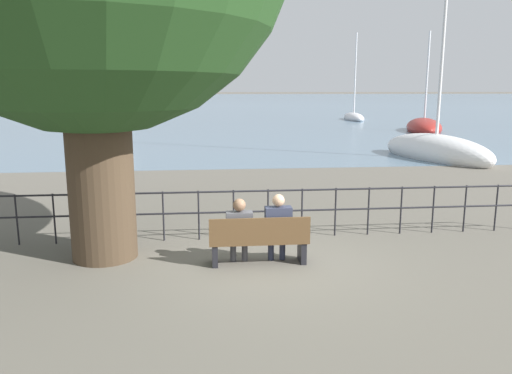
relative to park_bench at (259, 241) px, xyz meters
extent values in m
plane|color=#605B51|center=(0.00, 0.06, -0.43)|extent=(1000.00, 1000.00, 0.00)
cube|color=slate|center=(0.00, 160.92, -0.43)|extent=(600.00, 300.00, 0.01)
cylinder|color=#423323|center=(-2.85, 0.69, 1.26)|extent=(1.19, 1.19, 3.39)
cube|color=brown|center=(0.00, 0.06, -0.01)|extent=(1.79, 0.45, 0.05)
cube|color=brown|center=(0.00, -0.14, 0.24)|extent=(1.79, 0.04, 0.45)
cube|color=black|center=(-0.80, 0.06, -0.23)|extent=(0.10, 0.41, 0.40)
cube|color=black|center=(0.80, 0.06, -0.23)|extent=(0.10, 0.41, 0.40)
cylinder|color=#4C4C51|center=(-0.46, 0.22, -0.21)|extent=(0.11, 0.11, 0.45)
cylinder|color=#4C4C51|center=(-0.24, 0.22, -0.21)|extent=(0.11, 0.11, 0.45)
cube|color=#4C4C51|center=(-0.35, 0.13, 0.07)|extent=(0.40, 0.26, 0.14)
cube|color=#4C4C51|center=(-0.35, 0.04, 0.28)|extent=(0.47, 0.24, 0.53)
sphere|color=#846047|center=(-0.35, 0.04, 0.67)|extent=(0.23, 0.23, 0.23)
cylinder|color=#2D3347|center=(0.24, 0.22, -0.21)|extent=(0.11, 0.11, 0.45)
cylinder|color=#2D3347|center=(0.46, 0.22, -0.21)|extent=(0.11, 0.11, 0.45)
cube|color=#2D3347|center=(0.35, 0.13, 0.07)|extent=(0.41, 0.26, 0.14)
cube|color=#2D3347|center=(0.35, 0.04, 0.32)|extent=(0.48, 0.24, 0.60)
sphere|color=tan|center=(0.35, 0.04, 0.74)|extent=(0.22, 0.22, 0.22)
cylinder|color=black|center=(-4.75, 1.63, 0.09)|extent=(0.04, 0.04, 1.05)
cylinder|color=black|center=(-4.02, 1.63, 0.09)|extent=(0.04, 0.04, 1.05)
cylinder|color=black|center=(-3.29, 1.63, 0.09)|extent=(0.04, 0.04, 1.05)
cylinder|color=black|center=(-2.56, 1.63, 0.09)|extent=(0.04, 0.04, 1.05)
cylinder|color=black|center=(-1.83, 1.63, 0.09)|extent=(0.04, 0.04, 1.05)
cylinder|color=black|center=(-1.10, 1.63, 0.09)|extent=(0.04, 0.04, 1.05)
cylinder|color=black|center=(-0.37, 1.63, 0.09)|extent=(0.04, 0.04, 1.05)
cylinder|color=black|center=(0.37, 1.63, 0.09)|extent=(0.04, 0.04, 1.05)
cylinder|color=black|center=(1.10, 1.63, 0.09)|extent=(0.04, 0.04, 1.05)
cylinder|color=black|center=(1.83, 1.63, 0.09)|extent=(0.04, 0.04, 1.05)
cylinder|color=black|center=(2.56, 1.63, 0.09)|extent=(0.04, 0.04, 1.05)
cylinder|color=black|center=(3.29, 1.63, 0.09)|extent=(0.04, 0.04, 1.05)
cylinder|color=black|center=(4.02, 1.63, 0.09)|extent=(0.04, 0.04, 1.05)
cylinder|color=black|center=(4.75, 1.63, 0.09)|extent=(0.04, 0.04, 1.05)
cylinder|color=black|center=(5.48, 1.63, 0.09)|extent=(0.04, 0.04, 1.05)
cylinder|color=black|center=(0.00, 1.63, 0.59)|extent=(12.41, 0.04, 0.04)
cylinder|color=black|center=(0.00, 1.63, 0.15)|extent=(12.41, 0.04, 0.04)
ellipsoid|color=maroon|center=(15.41, 27.53, -0.15)|extent=(4.43, 7.15, 1.41)
cylinder|color=silver|center=(15.41, 27.53, 3.55)|extent=(0.14, 0.14, 6.55)
ellipsoid|color=silver|center=(14.24, 41.62, -0.22)|extent=(2.08, 6.25, 1.06)
cylinder|color=silver|center=(14.24, 41.62, 4.14)|extent=(0.14, 0.14, 8.09)
ellipsoid|color=white|center=(9.46, 13.00, -0.11)|extent=(3.75, 7.03, 1.60)
cylinder|color=silver|center=(9.46, 13.00, 5.65)|extent=(0.14, 0.14, 10.56)
cylinder|color=beige|center=(-20.07, 99.50, 8.88)|extent=(6.19, 6.19, 18.63)
cylinder|color=#2D2D33|center=(-20.07, 99.50, 19.33)|extent=(4.33, 4.33, 2.27)
camera|label=1|loc=(-0.93, -8.55, 2.69)|focal=35.00mm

